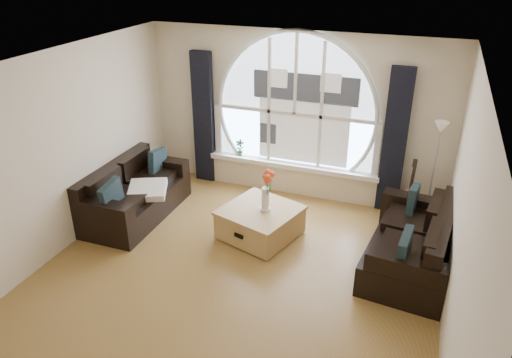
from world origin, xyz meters
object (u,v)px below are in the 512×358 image
vase_flowers (265,185)px  floor_lamp (433,173)px  sofa_left (135,192)px  potted_plant (240,148)px  sofa_right (410,240)px  guitar (411,189)px  coffee_chest (260,221)px

vase_flowers → floor_lamp: 2.54m
vase_flowers → floor_lamp: size_ratio=0.44×
sofa_left → potted_plant: 1.95m
sofa_right → vase_flowers: (-2.00, 0.02, 0.44)m
sofa_left → floor_lamp: floor_lamp is taller
guitar → sofa_right: bearing=-76.7°
floor_lamp → potted_plant: bearing=176.9°
sofa_right → vase_flowers: size_ratio=2.65×
sofa_right → guitar: size_ratio=1.75×
sofa_left → guitar: bearing=18.3°
vase_flowers → sofa_left: bearing=-177.4°
sofa_left → guitar: guitar is taller
guitar → coffee_chest: bearing=-139.3°
guitar → potted_plant: bearing=-176.4°
sofa_left → floor_lamp: bearing=18.1°
sofa_right → potted_plant: bearing=159.6°
sofa_right → coffee_chest: size_ratio=1.86×
coffee_chest → guitar: bearing=49.3°
sofa_left → floor_lamp: size_ratio=1.16×
vase_flowers → floor_lamp: bearing=31.1°
vase_flowers → potted_plant: size_ratio=2.42×
sofa_right → sofa_left: bearing=-172.6°
sofa_right → potted_plant: (-2.99, 1.51, 0.29)m
coffee_chest → sofa_right: bearing=16.7°
coffee_chest → guitar: 2.35m
sofa_left → vase_flowers: bearing=2.5°
coffee_chest → potted_plant: size_ratio=3.44×
vase_flowers → floor_lamp: (2.17, 1.31, -0.04)m
coffee_chest → floor_lamp: floor_lamp is taller
coffee_chest → vase_flowers: 0.60m
sofa_right → guitar: (-0.10, 1.26, 0.13)m
coffee_chest → potted_plant: bearing=138.7°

